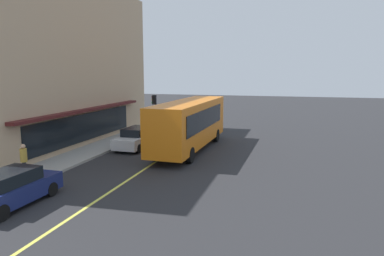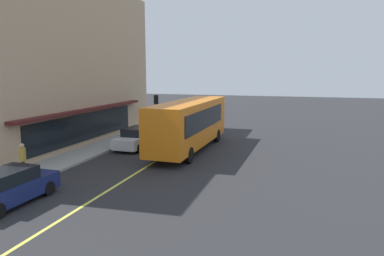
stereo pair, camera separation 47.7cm
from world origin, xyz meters
name	(u,v)px [view 1 (the left image)]	position (x,y,z in m)	size (l,w,h in m)	color
ground	(170,153)	(0.00, 0.00, 0.00)	(120.00, 120.00, 0.00)	#28282B
sidewalk	(100,147)	(0.00, 5.38, 0.07)	(80.00, 2.53, 0.15)	#9E9B93
lane_centre_stripe	(170,153)	(0.00, 0.00, 0.00)	(36.00, 0.16, 0.01)	#D8D14C
storefront_building	(22,63)	(0.21, 11.91, 6.18)	(21.88, 11.14, 12.37)	tan
bus	(190,122)	(1.30, -1.09, 1.99)	(11.18, 2.78, 3.50)	orange
traffic_light	(155,104)	(8.94, 4.64, 2.53)	(0.30, 0.52, 3.20)	#2D2D33
car_navy	(11,189)	(-11.08, 3.11, 0.74)	(4.33, 1.93, 1.52)	navy
car_white	(137,138)	(0.76, 2.82, 0.74)	(4.34, 1.95, 1.52)	white
pedestrian_mid_block	(24,158)	(-8.09, 5.03, 1.23)	(0.34, 0.34, 1.79)	black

